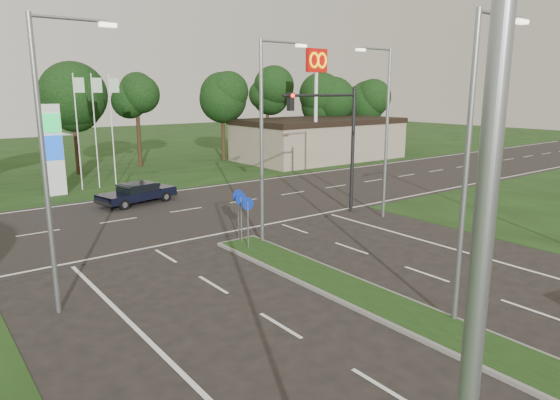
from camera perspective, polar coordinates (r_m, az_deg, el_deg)
verge_far at (r=58.49m, az=-25.46°, el=4.49°), size 160.00×50.00×0.02m
cross_road at (r=29.26m, az=-12.42°, el=-1.42°), size 160.00×12.00×0.02m
median_kerb at (r=14.83m, az=24.11°, el=-16.02°), size 2.00×26.00×0.12m
commercial_building at (r=51.00m, az=4.47°, el=6.92°), size 16.00×9.00×4.00m
streetlight_median_near at (r=15.13m, az=21.02°, el=4.85°), size 2.53×0.22×9.00m
streetlight_median_far at (r=22.06m, az=-1.70°, el=7.80°), size 2.53×0.22×9.00m
streetlight_left_near at (r=4.35m, az=22.75°, el=-12.75°), size 2.53×0.22×9.00m
streetlight_left_far at (r=16.36m, az=-24.81°, el=5.04°), size 2.53×0.22×9.00m
streetlight_right_far at (r=27.33m, az=11.86°, el=8.44°), size 2.53×0.22×9.00m
traffic_signal at (r=27.57m, az=6.44°, el=7.76°), size 5.10×0.42×7.00m
median_signs at (r=22.36m, az=-4.33°, el=-0.91°), size 1.16×1.76×2.38m
gas_pylon at (r=36.02m, az=-24.35°, el=5.50°), size 5.80×1.26×8.00m
mcdonalds_sign at (r=45.11m, az=4.20°, el=13.83°), size 2.20×0.47×10.40m
treeline_far at (r=43.47m, az=-21.86°, el=11.52°), size 6.00×6.00×9.90m
navy_sedan at (r=31.92m, az=-16.01°, el=0.79°), size 4.94×2.87×1.28m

